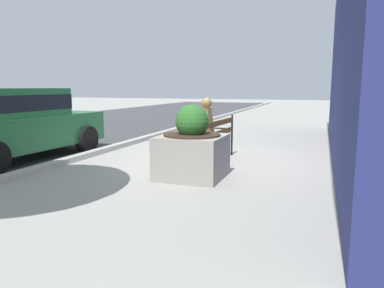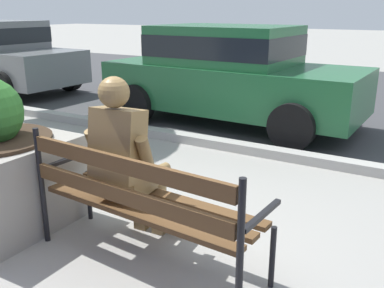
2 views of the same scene
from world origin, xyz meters
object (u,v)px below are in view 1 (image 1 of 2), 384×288
Objects in this scene: parked_car_green at (13,122)px; concrete_planter at (192,150)px; park_bench at (212,136)px; bronze_statue_seated at (199,131)px.

concrete_planter is at bearing -92.80° from parked_car_green.
bronze_statue_seated is (-0.23, 0.21, 0.12)m from park_bench.
parked_car_green is at bearing 87.20° from concrete_planter.
concrete_planter is 4.22m from parked_car_green.
bronze_statue_seated is at bearing -74.92° from parked_car_green.
bronze_statue_seated reaches higher than concrete_planter.
concrete_planter is at bearing -167.27° from bronze_statue_seated.
parked_car_green reaches higher than bronze_statue_seated.
concrete_planter is 0.31× the size of parked_car_green.
bronze_statue_seated is 1.06× the size of concrete_planter.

